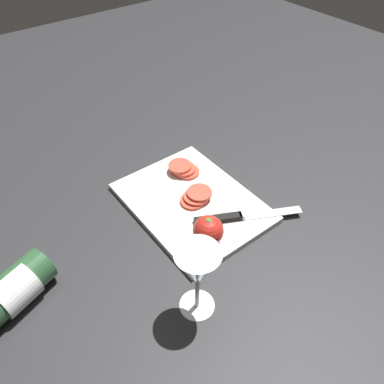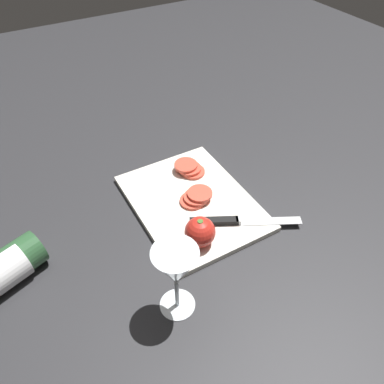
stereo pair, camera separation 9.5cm
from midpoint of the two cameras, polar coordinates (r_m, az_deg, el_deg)
name	(u,v)px [view 1 (the left image)]	position (r m, az deg, el deg)	size (l,w,h in m)	color
ground_plane	(184,211)	(0.97, -4.11, -3.01)	(3.00, 3.00, 0.00)	#28282B
cutting_board	(192,202)	(0.98, -2.78, -1.72)	(0.37, 0.29, 0.01)	silver
wine_bottle	(3,300)	(0.87, -29.75, -14.26)	(0.15, 0.31, 0.08)	#2D5633
wine_glass	(198,270)	(0.70, -3.11, -12.07)	(0.09, 0.09, 0.17)	silver
whole_tomato	(208,231)	(0.85, -0.70, -6.07)	(0.07, 0.07, 0.07)	red
knife	(229,218)	(0.92, 2.77, -4.07)	(0.15, 0.25, 0.01)	silver
tomato_slice_stack_near	(196,197)	(0.96, -2.20, -0.87)	(0.07, 0.09, 0.02)	#DB4C38
tomato_slice_stack_far	(184,169)	(1.05, -3.84, 3.42)	(0.08, 0.08, 0.02)	#DB4C38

